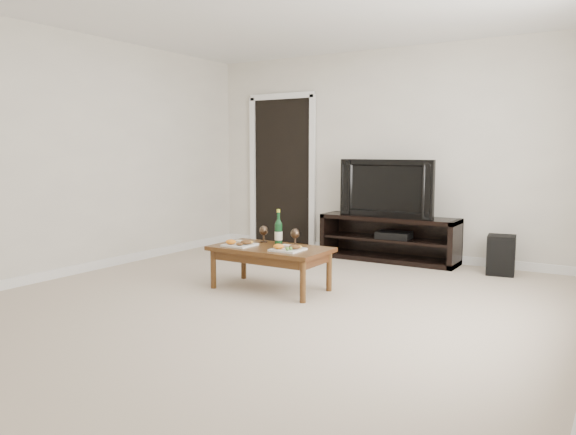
# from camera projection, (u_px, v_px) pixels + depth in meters

# --- Properties ---
(floor) EXTENTS (5.50, 5.50, 0.00)m
(floor) POSITION_uv_depth(u_px,v_px,m) (266.00, 306.00, 4.86)
(floor) COLOR beige
(floor) RESTS_ON ground
(back_wall) EXTENTS (5.00, 0.04, 2.60)m
(back_wall) POSITION_uv_depth(u_px,v_px,m) (388.00, 154.00, 7.05)
(back_wall) COLOR beige
(back_wall) RESTS_ON ground
(doorway) EXTENTS (0.90, 0.02, 2.05)m
(doorway) POSITION_uv_depth(u_px,v_px,m) (282.00, 174.00, 7.86)
(doorway) COLOR black
(doorway) RESTS_ON ground
(media_console) EXTENTS (1.68, 0.45, 0.55)m
(media_console) POSITION_uv_depth(u_px,v_px,m) (389.00, 238.00, 6.86)
(media_console) COLOR black
(media_console) RESTS_ON ground
(television) EXTENTS (1.21, 0.23, 0.69)m
(television) POSITION_uv_depth(u_px,v_px,m) (390.00, 188.00, 6.79)
(television) COLOR black
(television) RESTS_ON media_console
(av_receiver) EXTENTS (0.43, 0.34, 0.08)m
(av_receiver) POSITION_uv_depth(u_px,v_px,m) (394.00, 235.00, 6.81)
(av_receiver) COLOR black
(av_receiver) RESTS_ON media_console
(subwoofer) EXTENTS (0.32, 0.32, 0.43)m
(subwoofer) POSITION_uv_depth(u_px,v_px,m) (501.00, 255.00, 6.10)
(subwoofer) COLOR black
(subwoofer) RESTS_ON ground
(coffee_table) EXTENTS (1.14, 0.62, 0.42)m
(coffee_table) POSITION_uv_depth(u_px,v_px,m) (271.00, 268.00, 5.43)
(coffee_table) COLOR #513616
(coffee_table) RESTS_ON ground
(plate_left) EXTENTS (0.27, 0.27, 0.07)m
(plate_left) POSITION_uv_depth(u_px,v_px,m) (240.00, 242.00, 5.46)
(plate_left) COLOR white
(plate_left) RESTS_ON coffee_table
(plate_right) EXTENTS (0.27, 0.27, 0.07)m
(plate_right) POSITION_uv_depth(u_px,v_px,m) (288.00, 247.00, 5.21)
(plate_right) COLOR white
(plate_right) RESTS_ON coffee_table
(wine_bottle) EXTENTS (0.07, 0.07, 0.35)m
(wine_bottle) POSITION_uv_depth(u_px,v_px,m) (278.00, 227.00, 5.53)
(wine_bottle) COLOR #0F381A
(wine_bottle) RESTS_ON coffee_table
(goblet_left) EXTENTS (0.09, 0.09, 0.17)m
(goblet_left) POSITION_uv_depth(u_px,v_px,m) (264.00, 234.00, 5.67)
(goblet_left) COLOR #3E2E22
(goblet_left) RESTS_ON coffee_table
(goblet_right) EXTENTS (0.09, 0.09, 0.17)m
(goblet_right) POSITION_uv_depth(u_px,v_px,m) (295.00, 237.00, 5.46)
(goblet_right) COLOR #3E2E22
(goblet_right) RESTS_ON coffee_table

